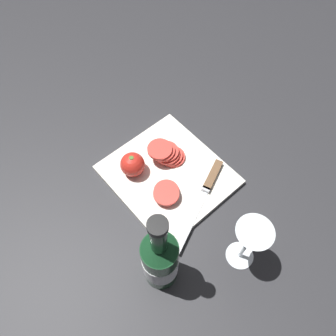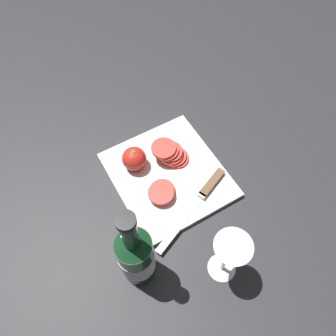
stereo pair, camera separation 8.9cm
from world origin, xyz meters
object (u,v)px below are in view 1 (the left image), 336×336
(wine_bottle, at_px, (160,260))
(knife, at_px, (209,184))
(wine_glass, at_px, (250,240))
(tomato_slice_stack_far, at_px, (166,192))
(whole_tomato, at_px, (132,164))
(tomato_slice_stack_near, at_px, (167,153))

(wine_bottle, distance_m, knife, 0.28)
(wine_glass, xyz_separation_m, tomato_slice_stack_far, (-0.24, -0.03, -0.09))
(wine_bottle, height_order, whole_tomato, wine_bottle)
(tomato_slice_stack_near, bearing_deg, knife, 11.16)
(wine_glass, distance_m, whole_tomato, 0.37)
(wine_bottle, bearing_deg, tomato_slice_stack_near, 136.60)
(wine_bottle, relative_size, tomato_slice_stack_near, 3.26)
(wine_glass, bearing_deg, tomato_slice_stack_near, 171.88)
(knife, height_order, tomato_slice_stack_near, tomato_slice_stack_near)
(knife, distance_m, tomato_slice_stack_near, 0.15)
(wine_bottle, height_order, tomato_slice_stack_far, wine_bottle)
(wine_glass, xyz_separation_m, whole_tomato, (-0.36, -0.05, -0.07))
(wine_glass, height_order, tomato_slice_stack_far, wine_glass)
(tomato_slice_stack_near, bearing_deg, tomato_slice_stack_far, -41.40)
(wine_bottle, xyz_separation_m, tomato_slice_stack_near, (-0.23, 0.22, -0.07))
(wine_bottle, xyz_separation_m, tomato_slice_stack_far, (-0.15, 0.14, -0.08))
(whole_tomato, relative_size, knife, 0.25)
(tomato_slice_stack_near, relative_size, tomato_slice_stack_far, 1.22)
(wine_bottle, xyz_separation_m, whole_tomato, (-0.26, 0.12, -0.06))
(whole_tomato, distance_m, knife, 0.22)
(wine_bottle, bearing_deg, wine_glass, 61.05)
(wine_glass, relative_size, knife, 0.63)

